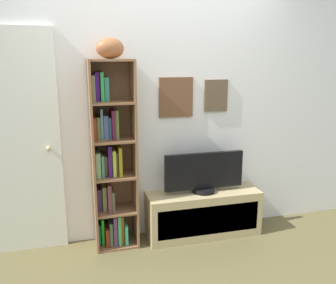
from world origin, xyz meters
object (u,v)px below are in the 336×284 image
football (110,48)px  television (204,173)px  tv_stand (203,213)px  door (8,146)px  bookshelf (111,164)px

football → television: bearing=-1.9°
tv_stand → television: 0.42m
door → bookshelf: bearing=-6.1°
door → tv_stand: bearing=-5.0°
bookshelf → football: size_ratio=7.02×
football → tv_stand: size_ratio=0.22×
football → tv_stand: (0.86, -0.03, -1.59)m
bookshelf → television: 0.90m
bookshelf → television: (0.89, -0.06, -0.14)m
football → tv_stand: football is taller
football → bookshelf: bearing=133.3°
football → television: size_ratio=0.31×
bookshelf → door: 0.90m
tv_stand → door: (-1.76, 0.15, 0.77)m
bookshelf → tv_stand: bookshelf is taller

